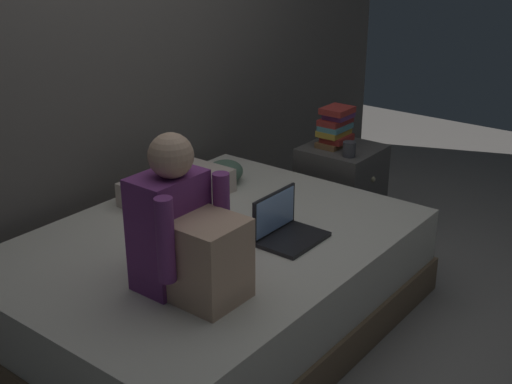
% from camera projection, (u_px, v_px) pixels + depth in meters
% --- Properties ---
extents(ground_plane, '(8.00, 8.00, 0.00)m').
position_uv_depth(ground_plane, '(283.00, 325.00, 3.34)').
color(ground_plane, gray).
extents(wall_back, '(5.60, 0.10, 2.70)m').
position_uv_depth(wall_back, '(102.00, 28.00, 3.51)').
color(wall_back, '#605B56').
rests_on(wall_back, ground_plane).
extents(bed, '(2.00, 1.50, 0.47)m').
position_uv_depth(bed, '(211.00, 281.00, 3.27)').
color(bed, '#7A6047').
rests_on(bed, ground_plane).
extents(nightstand, '(0.44, 0.46, 0.57)m').
position_uv_depth(nightstand, '(340.00, 190.00, 4.23)').
color(nightstand, '#474442').
rests_on(nightstand, ground_plane).
extents(person_sitting, '(0.39, 0.44, 0.66)m').
position_uv_depth(person_sitting, '(185.00, 234.00, 2.65)').
color(person_sitting, '#75337A').
rests_on(person_sitting, bed).
extents(laptop, '(0.32, 0.23, 0.22)m').
position_uv_depth(laptop, '(286.00, 228.00, 3.15)').
color(laptop, black).
rests_on(laptop, bed).
extents(pillow, '(0.56, 0.36, 0.13)m').
position_uv_depth(pillow, '(178.00, 187.00, 3.60)').
color(pillow, beige).
rests_on(pillow, bed).
extents(book_stack, '(0.23, 0.17, 0.25)m').
position_uv_depth(book_stack, '(336.00, 127.00, 4.10)').
color(book_stack, brown).
rests_on(book_stack, nightstand).
extents(mug, '(0.08, 0.08, 0.09)m').
position_uv_depth(mug, '(349.00, 149.00, 3.94)').
color(mug, '#3D3D42').
rests_on(mug, nightstand).
extents(clothes_pile, '(0.32, 0.24, 0.13)m').
position_uv_depth(clothes_pile, '(218.00, 175.00, 3.80)').
color(clothes_pile, gray).
rests_on(clothes_pile, bed).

